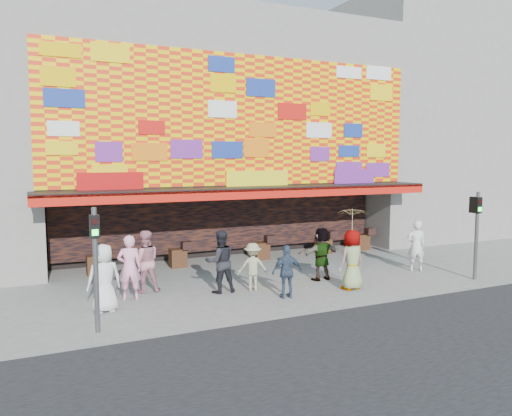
% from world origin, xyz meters
% --- Properties ---
extents(ground, '(90.00, 90.00, 0.00)m').
position_xyz_m(ground, '(0.00, 0.00, 0.00)').
color(ground, slate).
rests_on(ground, ground).
extents(road_strip, '(30.00, 8.00, 0.02)m').
position_xyz_m(road_strip, '(0.00, -6.50, 0.01)').
color(road_strip, black).
rests_on(road_strip, ground).
extents(shop_building, '(15.20, 9.40, 10.00)m').
position_xyz_m(shop_building, '(0.00, 8.18, 5.23)').
color(shop_building, gray).
rests_on(shop_building, ground).
extents(neighbor_right, '(11.00, 8.00, 12.00)m').
position_xyz_m(neighbor_right, '(13.00, 8.00, 6.00)').
color(neighbor_right, gray).
rests_on(neighbor_right, ground).
extents(signal_left, '(0.22, 0.20, 3.00)m').
position_xyz_m(signal_left, '(-6.20, -1.50, 1.86)').
color(signal_left, '#59595B').
rests_on(signal_left, ground).
extents(signal_right, '(0.22, 0.20, 3.00)m').
position_xyz_m(signal_right, '(6.20, -1.50, 1.86)').
color(signal_right, '#59595B').
rests_on(signal_right, ground).
extents(ped_a, '(0.97, 0.70, 1.86)m').
position_xyz_m(ped_a, '(-5.81, 0.06, 0.93)').
color(ped_a, white).
rests_on(ped_a, ground).
extents(ped_b, '(0.79, 0.61, 1.92)m').
position_xyz_m(ped_b, '(-4.98, 0.96, 0.96)').
color(ped_b, '#F39DC0').
rests_on(ped_b, ground).
extents(ped_c, '(0.98, 0.78, 1.94)m').
position_xyz_m(ped_c, '(-2.29, 0.58, 0.97)').
color(ped_c, black).
rests_on(ped_c, ground).
extents(ped_d, '(1.09, 0.82, 1.50)m').
position_xyz_m(ped_d, '(-1.28, 0.41, 0.75)').
color(ped_d, tan).
rests_on(ped_d, ground).
extents(ped_e, '(0.97, 0.50, 1.59)m').
position_xyz_m(ped_e, '(-0.71, -0.80, 0.79)').
color(ped_e, '#33435A').
rests_on(ped_e, ground).
extents(ped_f, '(1.71, 0.67, 1.80)m').
position_xyz_m(ped_f, '(1.39, 0.64, 0.90)').
color(ped_f, gray).
rests_on(ped_f, ground).
extents(ped_g, '(1.01, 0.74, 1.90)m').
position_xyz_m(ped_g, '(1.60, -0.82, 0.95)').
color(ped_g, gray).
rests_on(ped_g, ground).
extents(ped_h, '(0.80, 0.68, 1.86)m').
position_xyz_m(ped_h, '(5.29, 0.36, 0.93)').
color(ped_h, silver).
rests_on(ped_h, ground).
extents(ped_i, '(0.99, 0.81, 1.92)m').
position_xyz_m(ped_i, '(-4.39, 1.60, 0.96)').
color(ped_i, '#C27D89').
rests_on(ped_i, ground).
extents(parasol, '(1.06, 1.08, 1.84)m').
position_xyz_m(parasol, '(1.60, -0.82, 2.14)').
color(parasol, beige).
rests_on(parasol, ground).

